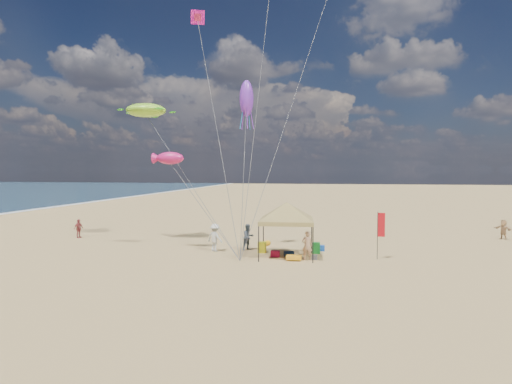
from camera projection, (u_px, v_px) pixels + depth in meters
ground at (247, 264)px, 24.53m from camera, size 280.00×280.00×0.00m
canopy_tent at (287, 204)px, 26.30m from camera, size 6.40×6.40×3.95m
feather_flag at (380, 228)px, 25.63m from camera, size 0.44×0.05×2.90m
cooler_red at (275, 254)px, 26.47m from camera, size 0.54×0.38×0.38m
cooler_blue at (321, 248)px, 28.46m from camera, size 0.54×0.38×0.38m
bag_navy at (289, 254)px, 26.55m from camera, size 0.69×0.54×0.36m
bag_orange at (266, 243)px, 30.35m from camera, size 0.54×0.69×0.36m
chair_green at (316, 248)px, 27.64m from camera, size 0.50×0.50×0.70m
chair_yellow at (262, 247)px, 27.85m from camera, size 0.50×0.50×0.70m
crate_grey at (314, 257)px, 25.67m from camera, size 0.34×0.30×0.28m
beach_cart at (294, 257)px, 25.36m from camera, size 0.90×0.50×0.24m
person_near_a at (307, 246)px, 25.53m from camera, size 0.72×0.56×1.75m
person_near_b at (248, 237)px, 28.71m from camera, size 1.07×1.09×1.77m
person_near_c at (215, 238)px, 28.26m from camera, size 1.36×1.11×1.84m
person_far_a at (79, 229)px, 33.83m from camera, size 0.55×0.94×1.50m
person_far_c at (503, 229)px, 33.04m from camera, size 1.22×1.47×1.58m
turtle_kite at (146, 110)px, 31.18m from camera, size 3.51×3.09×0.99m
fish_kite at (170, 158)px, 28.08m from camera, size 1.95×1.14×0.82m
squid_kite at (247, 99)px, 28.31m from camera, size 1.14×1.14×2.40m
stunt_kite_pink at (198, 17)px, 33.98m from camera, size 1.20×0.86×1.01m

